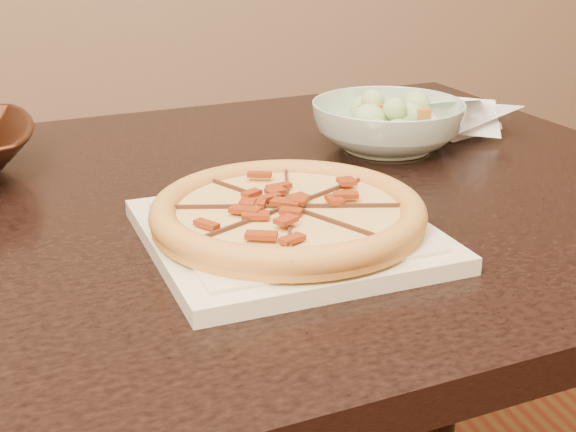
{
  "coord_description": "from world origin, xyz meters",
  "views": [
    {
      "loc": [
        -0.22,
        -0.93,
        1.08
      ],
      "look_at": [
        0.01,
        -0.2,
        0.78
      ],
      "focal_mm": 50.0,
      "sensor_mm": 36.0,
      "label": 1
    }
  ],
  "objects_px": {
    "salad_bowl": "(388,126)",
    "pizza": "(288,212)",
    "dining_table": "(152,285)",
    "plate": "(288,233)"
  },
  "relations": [
    {
      "from": "plate",
      "to": "dining_table",
      "type": "bearing_deg",
      "value": 130.24
    },
    {
      "from": "salad_bowl",
      "to": "plate",
      "type": "bearing_deg",
      "value": -129.84
    },
    {
      "from": "plate",
      "to": "salad_bowl",
      "type": "bearing_deg",
      "value": 50.16
    },
    {
      "from": "dining_table",
      "to": "plate",
      "type": "distance_m",
      "value": 0.22
    },
    {
      "from": "dining_table",
      "to": "salad_bowl",
      "type": "relative_size",
      "value": 6.87
    },
    {
      "from": "dining_table",
      "to": "pizza",
      "type": "distance_m",
      "value": 0.24
    },
    {
      "from": "salad_bowl",
      "to": "pizza",
      "type": "bearing_deg",
      "value": -129.84
    },
    {
      "from": "pizza",
      "to": "dining_table",
      "type": "bearing_deg",
      "value": 130.24
    },
    {
      "from": "plate",
      "to": "pizza",
      "type": "relative_size",
      "value": 1.07
    },
    {
      "from": "plate",
      "to": "pizza",
      "type": "xyz_separation_m",
      "value": [
        -0.0,
        0.0,
        0.02
      ]
    }
  ]
}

